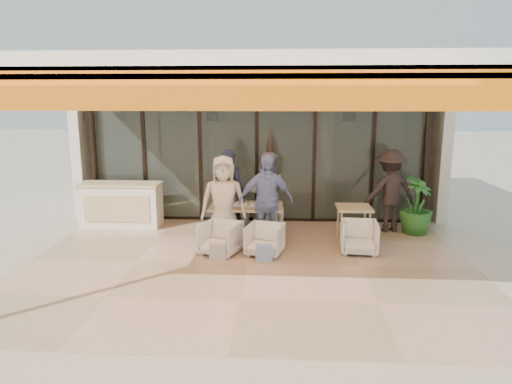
% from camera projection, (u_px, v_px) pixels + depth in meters
% --- Properties ---
extents(ground, '(70.00, 70.00, 0.00)m').
position_uv_depth(ground, '(248.00, 265.00, 8.15)').
color(ground, '#C6B293').
rests_on(ground, ground).
extents(terrace_floor, '(8.00, 6.00, 0.01)m').
position_uv_depth(terrace_floor, '(248.00, 265.00, 8.15)').
color(terrace_floor, tan).
rests_on(terrace_floor, ground).
extents(terrace_structure, '(8.00, 6.00, 3.40)m').
position_uv_depth(terrace_structure, '(246.00, 77.00, 7.24)').
color(terrace_structure, silver).
rests_on(terrace_structure, ground).
extents(glass_storefront, '(8.08, 0.10, 3.20)m').
position_uv_depth(glass_storefront, '(257.00, 155.00, 10.77)').
color(glass_storefront, '#9EADA3').
rests_on(glass_storefront, ground).
extents(interior_block, '(9.05, 3.62, 3.52)m').
position_uv_depth(interior_block, '(262.00, 123.00, 12.90)').
color(interior_block, silver).
rests_on(interior_block, ground).
extents(host_counter, '(1.85, 0.65, 1.04)m').
position_uv_depth(host_counter, '(121.00, 205.00, 10.46)').
color(host_counter, silver).
rests_on(host_counter, ground).
extents(dining_table, '(1.50, 0.90, 0.93)m').
position_uv_depth(dining_table, '(246.00, 208.00, 9.50)').
color(dining_table, tan).
rests_on(dining_table, ground).
extents(chair_far_left, '(0.83, 0.80, 0.71)m').
position_uv_depth(chair_far_left, '(232.00, 212.00, 10.51)').
color(chair_far_left, white).
rests_on(chair_far_left, ground).
extents(chair_far_right, '(0.69, 0.67, 0.60)m').
position_uv_depth(chair_far_right, '(268.00, 215.00, 10.47)').
color(chair_far_right, white).
rests_on(chair_far_right, ground).
extents(chair_near_left, '(0.85, 0.83, 0.69)m').
position_uv_depth(chair_near_left, '(221.00, 237.00, 8.65)').
color(chair_near_left, white).
rests_on(chair_near_left, ground).
extents(chair_near_right, '(0.77, 0.74, 0.66)m').
position_uv_depth(chair_near_right, '(265.00, 238.00, 8.61)').
color(chair_near_right, white).
rests_on(chair_near_right, ground).
extents(diner_navy, '(0.76, 0.57, 1.87)m').
position_uv_depth(diner_navy, '(229.00, 192.00, 9.90)').
color(diner_navy, '#171E32').
rests_on(diner_navy, ground).
extents(diner_grey, '(1.01, 0.86, 1.81)m').
position_uv_depth(diner_grey, '(267.00, 193.00, 9.86)').
color(diner_grey, '#5D5D62').
rests_on(diner_grey, ground).
extents(diner_cream, '(0.94, 0.66, 1.84)m').
position_uv_depth(diner_cream, '(224.00, 202.00, 9.03)').
color(diner_cream, beige).
rests_on(diner_cream, ground).
extents(diner_periwinkle, '(1.18, 0.71, 1.87)m').
position_uv_depth(diner_periwinkle, '(266.00, 201.00, 8.98)').
color(diner_periwinkle, '#7382BF').
rests_on(diner_periwinkle, ground).
extents(tote_bag_cream, '(0.30, 0.10, 0.34)m').
position_uv_depth(tote_bag_cream, '(218.00, 252.00, 8.30)').
color(tote_bag_cream, silver).
rests_on(tote_bag_cream, ground).
extents(tote_bag_blue, '(0.30, 0.10, 0.34)m').
position_uv_depth(tote_bag_blue, '(264.00, 253.00, 8.25)').
color(tote_bag_blue, '#99BFD8').
rests_on(tote_bag_blue, ground).
extents(side_table, '(0.70, 0.70, 0.74)m').
position_uv_depth(side_table, '(354.00, 212.00, 9.38)').
color(side_table, tan).
rests_on(side_table, ground).
extents(side_chair, '(0.73, 0.69, 0.70)m').
position_uv_depth(side_chair, '(359.00, 236.00, 8.70)').
color(side_chair, white).
rests_on(side_chair, ground).
extents(standing_woman, '(1.34, 0.99, 1.85)m').
position_uv_depth(standing_woman, '(390.00, 191.00, 10.02)').
color(standing_woman, black).
rests_on(standing_woman, ground).
extents(potted_palm, '(1.01, 1.01, 1.28)m').
position_uv_depth(potted_palm, '(416.00, 206.00, 9.88)').
color(potted_palm, '#1E5919').
rests_on(potted_palm, ground).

